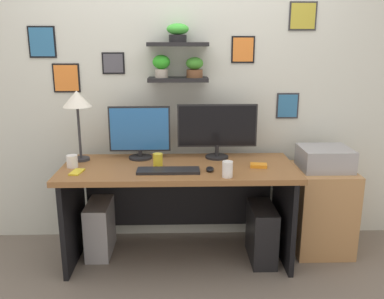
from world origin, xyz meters
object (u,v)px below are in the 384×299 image
at_px(desk_lamp, 77,103).
at_px(scissors_tray, 259,165).
at_px(keyboard, 168,171).
at_px(printer, 325,158).
at_px(computer_tower_left, 100,227).
at_px(computer_mouse, 210,169).
at_px(desk, 179,190).
at_px(pen_cup, 158,160).
at_px(drawer_cabinet, 320,209).
at_px(cell_phone, 77,172).
at_px(coffee_mug, 72,161).
at_px(monitor_right, 217,129).
at_px(monitor_left, 140,132).
at_px(computer_tower_right, 262,233).
at_px(water_cup, 227,169).

height_order(desk_lamp, scissors_tray, desk_lamp).
relative_size(keyboard, printer, 1.16).
bearing_deg(computer_tower_left, computer_mouse, -15.80).
relative_size(desk, pen_cup, 17.20).
height_order(scissors_tray, drawer_cabinet, scissors_tray).
bearing_deg(computer_mouse, computer_tower_left, 164.20).
xyz_separation_m(scissors_tray, printer, (0.55, 0.18, -0.00)).
xyz_separation_m(computer_mouse, drawer_cabinet, (0.91, 0.27, -0.43)).
bearing_deg(scissors_tray, computer_tower_left, 172.80).
distance_m(cell_phone, coffee_mug, 0.15).
bearing_deg(monitor_right, coffee_mug, -168.07).
xyz_separation_m(computer_mouse, pen_cup, (-0.37, 0.11, 0.04)).
distance_m(keyboard, cell_phone, 0.64).
distance_m(printer, computer_tower_left, 1.85).
relative_size(monitor_left, printer, 1.25).
relative_size(drawer_cabinet, computer_tower_left, 1.60).
xyz_separation_m(keyboard, computer_tower_left, (-0.56, 0.25, -0.55)).
relative_size(computer_mouse, scissors_tray, 0.75).
bearing_deg(pen_cup, coffee_mug, 179.06).
xyz_separation_m(cell_phone, computer_tower_right, (1.34, 0.11, -0.54)).
relative_size(keyboard, drawer_cabinet, 0.65).
distance_m(desk, keyboard, 0.30).
relative_size(cell_phone, computer_tower_left, 0.33).
relative_size(computer_mouse, water_cup, 0.82).
bearing_deg(printer, keyboard, -166.97).
relative_size(monitor_left, computer_mouse, 5.26).
xyz_separation_m(monitor_right, cell_phone, (-1.01, -0.36, -0.23)).
height_order(desk_lamp, drawer_cabinet, desk_lamp).
distance_m(monitor_left, monitor_right, 0.60).
distance_m(cell_phone, water_cup, 1.05).
distance_m(scissors_tray, water_cup, 0.34).
relative_size(desk, monitor_left, 3.63).
height_order(water_cup, drawer_cabinet, water_cup).
relative_size(monitor_right, computer_tower_left, 1.46).
relative_size(monitor_left, desk_lamp, 0.88).
height_order(drawer_cabinet, computer_tower_left, drawer_cabinet).
xyz_separation_m(monitor_left, cell_phone, (-0.41, -0.36, -0.20)).
height_order(pen_cup, scissors_tray, pen_cup).
xyz_separation_m(desk, computer_tower_left, (-0.63, 0.05, -0.33)).
bearing_deg(monitor_left, printer, -3.30).
xyz_separation_m(computer_mouse, printer, (0.91, 0.27, -0.01)).
relative_size(cell_phone, printer, 0.37).
distance_m(cell_phone, drawer_cabinet, 1.91).
bearing_deg(coffee_mug, monitor_left, 25.63).
bearing_deg(coffee_mug, monitor_right, 11.93).
height_order(water_cup, computer_tower_right, water_cup).
distance_m(keyboard, water_cup, 0.42).
xyz_separation_m(drawer_cabinet, printer, (0.00, 0.00, 0.42)).
xyz_separation_m(cell_phone, computer_tower_left, (0.08, 0.25, -0.54)).
bearing_deg(printer, monitor_left, 176.70).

